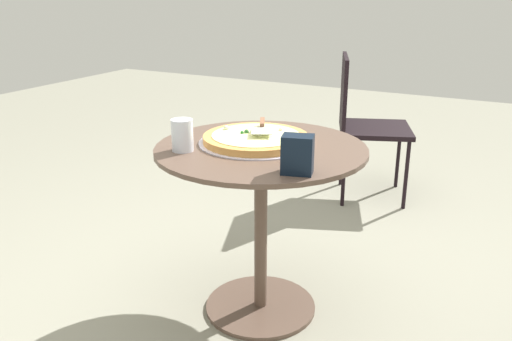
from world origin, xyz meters
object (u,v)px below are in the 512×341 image
napkin_dispenser (298,155)px  pizza_server (262,126)px  pizza_on_tray (256,139)px  patio_chair_near (362,117)px  drinking_cup (182,135)px  patio_table (261,195)px

napkin_dispenser → pizza_server: bearing=-62.0°
pizza_on_tray → patio_chair_near: (1.41, -0.01, -0.22)m
drinking_cup → patio_chair_near: size_ratio=0.13×
patio_table → patio_chair_near: size_ratio=0.91×
pizza_on_tray → pizza_server: bearing=-2.1°
pizza_on_tray → patio_table: bearing=-130.9°
patio_table → pizza_on_tray: size_ratio=1.82×
pizza_on_tray → pizza_server: size_ratio=2.16×
pizza_on_tray → drinking_cup: (-0.22, 0.20, 0.04)m
pizza_server → napkin_dispenser: bearing=-136.6°
patio_table → pizza_server: size_ratio=3.92×
pizza_server → napkin_dispenser: 0.41m
patio_table → pizza_server: 0.27m
patio_table → patio_chair_near: (1.45, 0.03, 0.00)m
napkin_dispenser → patio_chair_near: bearing=-96.1°
drinking_cup → pizza_on_tray: bearing=-42.1°
pizza_server → patio_chair_near: 1.39m
pizza_server → drinking_cup: bearing=143.3°
pizza_on_tray → napkin_dispenser: 0.38m
pizza_on_tray → patio_chair_near: bearing=-0.6°
patio_table → napkin_dispenser: size_ratio=6.34×
patio_table → drinking_cup: 0.40m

